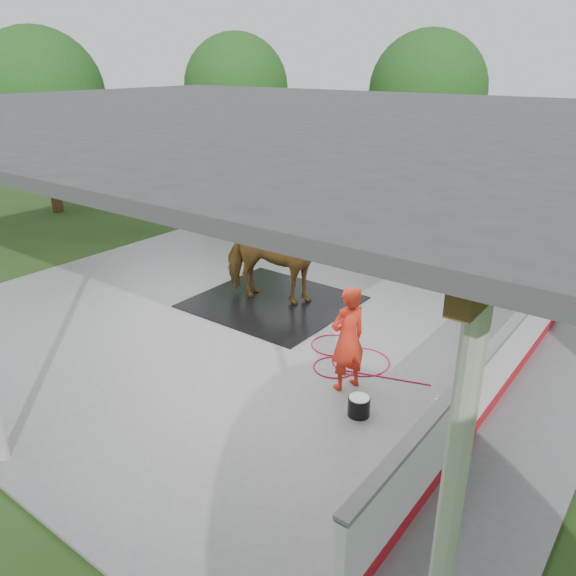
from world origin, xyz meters
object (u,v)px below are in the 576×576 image
Objects in this scene: wash_bucket at (359,406)px; handler at (348,338)px; horse at (272,259)px; dasher_board at (489,381)px.

handler is at bearing 135.56° from wash_bucket.
wash_bucket is at bearing -141.04° from horse.
dasher_board reaches higher than wash_bucket.
horse is (-4.93, 1.28, 0.43)m from dasher_board.
dasher_board is 24.97× the size of wash_bucket.
handler is (-1.98, -0.61, 0.30)m from dasher_board.
horse is at bearing 145.31° from wash_bucket.
handler is 5.29× the size of wash_bucket.
wash_bucket is (0.54, -0.53, -0.69)m from handler.
dasher_board is 1.88m from wash_bucket.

